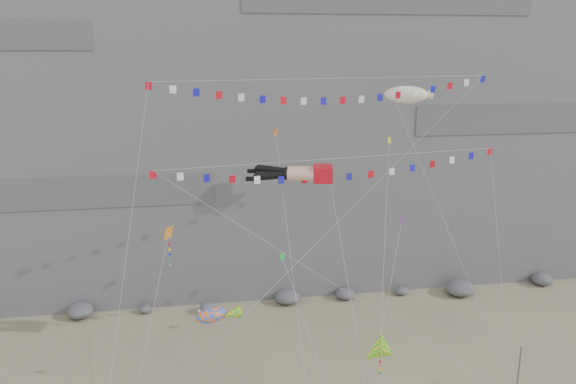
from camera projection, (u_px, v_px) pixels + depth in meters
The scene contains 14 objects.
cliff at pixel (267, 48), 64.80m from camera, with size 80.00×28.00×50.00m, color slate.
talus_boulders at pixel (288, 297), 56.47m from camera, with size 60.00×3.00×1.20m, color #5E5E63, non-canonical shape.
anchor_pole_right at pixel (519, 370), 41.29m from camera, with size 0.12×0.12×3.79m, color slate.
legs_kite at pixel (299, 174), 42.08m from camera, with size 6.70×15.26×20.60m.
flag_banner_upper at pixel (333, 79), 42.21m from camera, with size 30.60×13.53×30.39m.
flag_banner_lower at pixel (339, 159), 41.91m from camera, with size 26.89×9.17×21.63m.
harlequin_kite at pixel (168, 234), 39.09m from camera, with size 4.17×8.77×14.90m.
fish_windsock at pixel (212, 315), 36.66m from camera, with size 7.46×3.62×9.99m.
delta_kite at pixel (381, 350), 36.13m from camera, with size 2.29×3.95×7.61m.
blimp_windsock at pixel (406, 95), 47.47m from camera, with size 7.38×13.67×24.83m.
small_kite_a at pixel (276, 139), 43.70m from camera, with size 1.10×14.51×23.12m.
small_kite_b at pixel (401, 224), 44.30m from camera, with size 6.74×11.36×16.94m.
small_kite_c at pixel (284, 261), 37.38m from camera, with size 4.06×8.12×14.05m.
small_kite_d at pixel (389, 148), 44.63m from camera, with size 5.97×15.73×23.88m.
Camera 1 is at (-8.34, -34.44, 24.82)m, focal length 35.00 mm.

